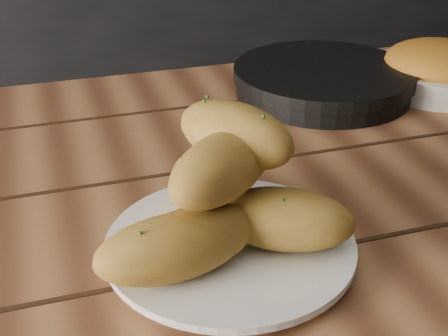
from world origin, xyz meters
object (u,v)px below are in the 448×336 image
bread_rolls (219,200)px  plate (230,247)px  bowl (440,69)px  table (355,250)px  skillet (325,80)px

bread_rolls → plate: bearing=17.6°
plate → bowl: bowl is taller
table → bread_rolls: (-0.21, -0.09, 0.16)m
bowl → plate: bearing=-144.3°
table → plate: plate is taller
plate → bowl: 0.58m
skillet → table: bearing=-106.6°
skillet → bread_rolls: bearing=-128.0°
skillet → bowl: 0.19m
table → skillet: (0.09, 0.29, 0.12)m
table → bowl: (0.28, 0.26, 0.13)m
plate → bread_rolls: 0.06m
table → bowl: bowl is taller
bread_rolls → skillet: bread_rolls is taller
skillet → bowl: size_ratio=1.99×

